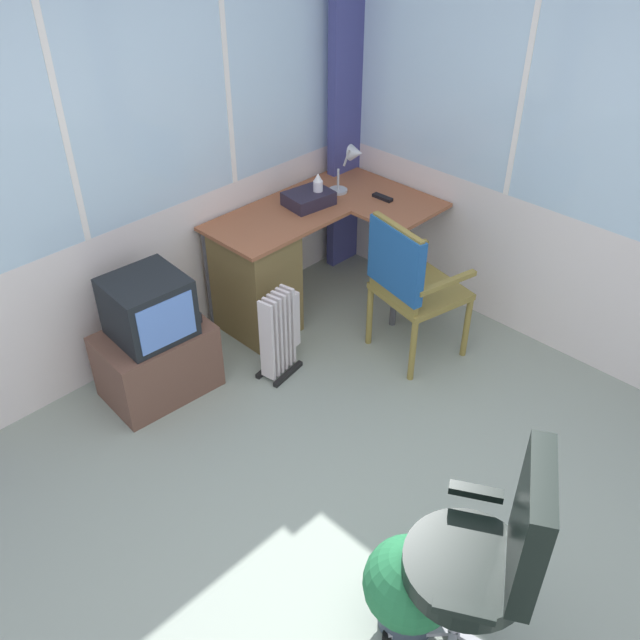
# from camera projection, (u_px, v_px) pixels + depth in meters

# --- Properties ---
(ground) EXTENTS (5.26, 5.07, 0.06)m
(ground) POSITION_uv_depth(u_px,v_px,m) (353.00, 565.00, 3.28)
(ground) COLOR gray
(north_window_panel) EXTENTS (4.26, 0.07, 2.66)m
(north_window_panel) POSITION_uv_depth(u_px,v_px,m) (71.00, 172.00, 3.66)
(north_window_panel) COLOR silver
(north_window_panel) RESTS_ON ground
(east_window_panel) EXTENTS (0.07, 4.07, 2.66)m
(east_window_panel) POSITION_uv_depth(u_px,v_px,m) (629.00, 165.00, 3.74)
(east_window_panel) COLOR silver
(east_window_panel) RESTS_ON ground
(curtain_corner) EXTENTS (0.34, 0.07, 2.56)m
(curtain_corner) POSITION_uv_depth(u_px,v_px,m) (348.00, 97.00, 4.79)
(curtain_corner) COLOR #3D4180
(curtain_corner) RESTS_ON ground
(desk) EXTENTS (1.42, 0.97, 0.75)m
(desk) POSITION_uv_depth(u_px,v_px,m) (265.00, 271.00, 4.58)
(desk) COLOR #955637
(desk) RESTS_ON ground
(desk_lamp) EXTENTS (0.23, 0.20, 0.33)m
(desk_lamp) POSITION_uv_depth(u_px,v_px,m) (352.00, 162.00, 4.68)
(desk_lamp) COLOR #B2B7BC
(desk_lamp) RESTS_ON desk
(tv_remote) EXTENTS (0.05, 0.15, 0.02)m
(tv_remote) POSITION_uv_depth(u_px,v_px,m) (383.00, 197.00, 4.69)
(tv_remote) COLOR black
(tv_remote) RESTS_ON desk
(spray_bottle) EXTENTS (0.06, 0.06, 0.22)m
(spray_bottle) POSITION_uv_depth(u_px,v_px,m) (318.00, 189.00, 4.58)
(spray_bottle) COLOR silver
(spray_bottle) RESTS_ON desk
(paper_tray) EXTENTS (0.33, 0.27, 0.09)m
(paper_tray) POSITION_uv_depth(u_px,v_px,m) (309.00, 198.00, 4.60)
(paper_tray) COLOR #252030
(paper_tray) RESTS_ON desk
(wooden_armchair) EXTENTS (0.58, 0.57, 0.97)m
(wooden_armchair) POSITION_uv_depth(u_px,v_px,m) (406.00, 276.00, 4.17)
(wooden_armchair) COLOR olive
(wooden_armchair) RESTS_ON ground
(office_chair) EXTENTS (0.62, 0.59, 1.07)m
(office_chair) POSITION_uv_depth(u_px,v_px,m) (492.00, 553.00, 2.60)
(office_chair) COLOR #B7B7BF
(office_chair) RESTS_ON ground
(tv_on_stand) EXTENTS (0.67, 0.48, 0.79)m
(tv_on_stand) POSITION_uv_depth(u_px,v_px,m) (155.00, 343.00, 4.06)
(tv_on_stand) COLOR brown
(tv_on_stand) RESTS_ON ground
(space_heater) EXTENTS (0.32, 0.21, 0.58)m
(space_heater) POSITION_uv_depth(u_px,v_px,m) (281.00, 332.00, 4.24)
(space_heater) COLOR silver
(space_heater) RESTS_ON ground
(potted_plant) EXTENTS (0.40, 0.40, 0.48)m
(potted_plant) POSITION_uv_depth(u_px,v_px,m) (412.00, 584.00, 2.87)
(potted_plant) COLOR #3A4553
(potted_plant) RESTS_ON ground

